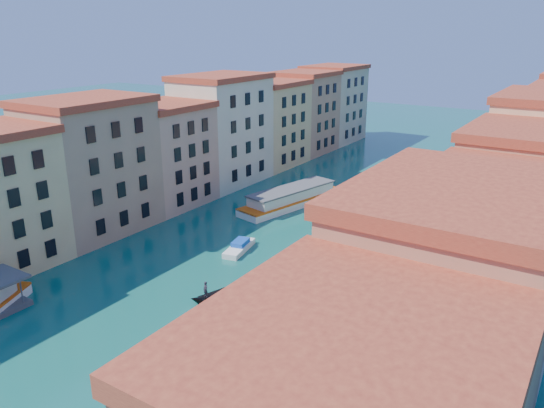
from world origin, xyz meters
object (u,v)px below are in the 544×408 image
(gondola_fore, at_px, (236,286))
(vaporetto_far, at_px, (292,198))
(blue_dock, at_px, (254,387))
(gondola_right, at_px, (284,348))

(gondola_fore, bearing_deg, vaporetto_far, 127.74)
(vaporetto_far, distance_m, blue_dock, 49.58)
(gondola_right, height_order, blue_dock, gondola_right)
(vaporetto_far, bearing_deg, gondola_right, -47.60)
(gondola_fore, relative_size, blue_dock, 2.00)
(vaporetto_far, xyz_separation_m, blue_dock, (22.44, -44.20, -1.18))
(gondola_right, bearing_deg, blue_dock, -57.35)
(blue_dock, bearing_deg, gondola_right, 97.95)
(vaporetto_far, relative_size, gondola_right, 2.09)
(blue_dock, bearing_deg, gondola_fore, 132.24)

